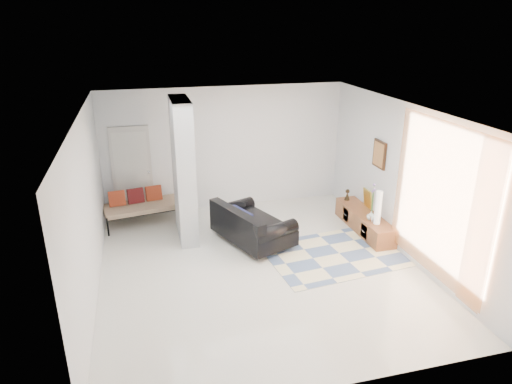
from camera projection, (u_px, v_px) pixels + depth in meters
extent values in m
plane|color=silver|center=(259.00, 267.00, 8.20)|extent=(6.00, 6.00, 0.00)
plane|color=white|center=(259.00, 112.00, 7.20)|extent=(6.00, 6.00, 0.00)
plane|color=white|center=(225.00, 148.00, 10.41)|extent=(6.00, 0.00, 6.00)
plane|color=white|center=(330.00, 290.00, 4.98)|extent=(6.00, 0.00, 6.00)
plane|color=white|center=(88.00, 210.00, 7.05)|extent=(0.00, 6.00, 6.00)
plane|color=white|center=(404.00, 181.00, 8.34)|extent=(0.00, 6.00, 6.00)
cube|color=#B4B9BC|center=(184.00, 171.00, 8.89)|extent=(0.35, 1.20, 2.80)
cube|color=beige|center=(132.00, 172.00, 10.02)|extent=(0.85, 0.06, 2.04)
plane|color=#F79141|center=(439.00, 201.00, 7.27)|extent=(0.00, 2.55, 2.55)
cube|color=#311B0D|center=(380.00, 154.00, 9.06)|extent=(0.04, 0.45, 0.55)
cube|color=brown|center=(364.00, 222.00, 9.53)|extent=(0.45, 1.91, 0.40)
cube|color=#311B0D|center=(364.00, 231.00, 9.10)|extent=(0.02, 0.25, 0.28)
cube|color=#311B0D|center=(346.00, 215.00, 9.86)|extent=(0.02, 0.25, 0.28)
cube|color=yellow|center=(368.00, 199.00, 9.67)|extent=(0.09, 0.32, 0.40)
cube|color=silver|center=(371.00, 219.00, 9.03)|extent=(0.04, 0.10, 0.12)
cylinder|color=silver|center=(258.00, 258.00, 8.38)|extent=(0.05, 0.05, 0.10)
cylinder|color=silver|center=(218.00, 232.00, 9.43)|extent=(0.05, 0.05, 0.10)
cylinder|color=silver|center=(291.00, 246.00, 8.81)|extent=(0.05, 0.05, 0.10)
cylinder|color=silver|center=(248.00, 222.00, 9.87)|extent=(0.05, 0.05, 0.10)
cube|color=black|center=(253.00, 230.00, 9.05)|extent=(1.53, 1.89, 0.30)
cube|color=black|center=(236.00, 219.00, 8.71)|extent=(0.80, 1.60, 0.36)
cylinder|color=black|center=(275.00, 232.00, 8.44)|extent=(0.97, 0.61, 0.28)
cylinder|color=black|center=(233.00, 208.00, 9.49)|extent=(0.97, 0.61, 0.28)
cube|color=black|center=(241.00, 217.00, 8.77)|extent=(0.36, 0.61, 0.31)
cylinder|color=black|center=(108.00, 227.00, 9.29)|extent=(0.04, 0.04, 0.40)
cylinder|color=black|center=(187.00, 214.00, 9.92)|extent=(0.04, 0.04, 0.40)
cylinder|color=black|center=(104.00, 215.00, 9.87)|extent=(0.04, 0.04, 0.40)
cylinder|color=black|center=(179.00, 203.00, 10.50)|extent=(0.04, 0.04, 0.40)
cube|color=beige|center=(145.00, 207.00, 9.83)|extent=(1.78, 0.97, 0.12)
cube|color=#9D351C|center=(117.00, 198.00, 9.67)|extent=(0.36, 0.22, 0.33)
cube|color=#581617|center=(136.00, 196.00, 9.82)|extent=(0.36, 0.22, 0.33)
cube|color=#9D351C|center=(154.00, 193.00, 9.97)|extent=(0.36, 0.22, 0.33)
cube|color=beige|center=(339.00, 253.00, 8.64)|extent=(2.87, 2.07, 0.01)
cylinder|color=silver|center=(378.00, 208.00, 8.86)|extent=(0.12, 0.12, 0.68)
imported|color=white|center=(371.00, 216.00, 9.10)|extent=(0.20, 0.20, 0.19)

